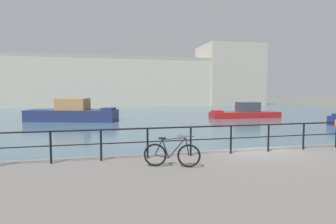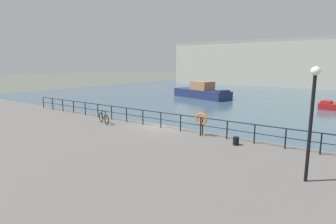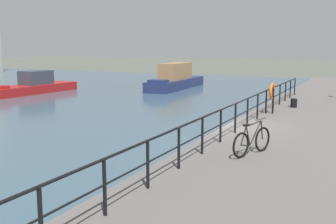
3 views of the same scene
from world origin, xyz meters
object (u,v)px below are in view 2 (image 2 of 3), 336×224
parked_bicycle (104,118)px  quay_lamp_post (312,109)px  mooring_bollard (236,141)px  moored_blue_motorboat (202,92)px  life_ring_stand (201,120)px

parked_bicycle → quay_lamp_post: (13.64, -2.39, 2.32)m
mooring_bollard → quay_lamp_post: bearing=-36.6°
moored_blue_motorboat → quay_lamp_post: 32.85m
quay_lamp_post → moored_blue_motorboat: bearing=125.2°
parked_bicycle → mooring_bollard: bearing=22.3°
mooring_bollard → moored_blue_motorboat: bearing=122.2°
parked_bicycle → life_ring_stand: size_ratio=1.21×
moored_blue_motorboat → parked_bicycle: 24.91m
life_ring_stand → parked_bicycle: bearing=-172.0°
parked_bicycle → quay_lamp_post: quay_lamp_post is taller
parked_bicycle → mooring_bollard: size_ratio=3.83×
moored_blue_motorboat → quay_lamp_post: bearing=-37.8°
life_ring_stand → quay_lamp_post: (6.25, -3.43, 1.74)m
parked_bicycle → mooring_bollard: parked_bicycle is taller
quay_lamp_post → parked_bicycle: bearing=170.0°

